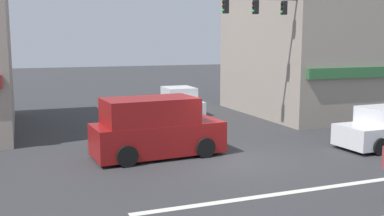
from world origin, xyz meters
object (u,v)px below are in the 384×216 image
Objects in this scene: traffic_light_mast at (290,36)px; street_tree at (309,43)px; van_parked_curbside at (155,129)px; sedan_approaching_near at (179,103)px.

street_tree is at bearing 42.06° from traffic_light_mast.
van_parked_curbside is 1.14× the size of sedan_approaching_near.
sedan_approaching_near is at bearing 65.33° from van_parked_curbside.
street_tree reaches higher than van_parked_curbside.
traffic_light_mast is at bearing -137.94° from street_tree.
sedan_approaching_near is (-6.34, 2.91, -3.26)m from street_tree.
sedan_approaching_near is at bearing 155.31° from street_tree.
traffic_light_mast is (-2.85, -2.57, 0.33)m from street_tree.
street_tree reaches higher than sedan_approaching_near.
traffic_light_mast reaches higher than van_parked_curbside.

